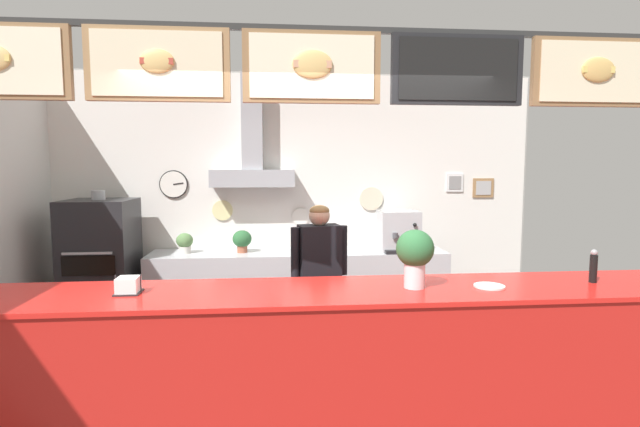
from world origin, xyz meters
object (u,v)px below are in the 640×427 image
(pizza_oven, at_px, (102,270))
(napkin_holder, at_px, (128,286))
(shop_worker, at_px, (319,283))
(espresso_machine, at_px, (398,231))
(potted_rosemary, at_px, (185,242))
(basil_vase, at_px, (415,255))
(condiment_plate, at_px, (489,286))
(potted_oregano, at_px, (422,240))
(pepper_grinder, at_px, (593,266))
(potted_sage, at_px, (242,240))

(pizza_oven, height_order, napkin_holder, pizza_oven)
(shop_worker, relative_size, espresso_machine, 3.33)
(potted_rosemary, height_order, basil_vase, basil_vase)
(napkin_holder, distance_m, basil_vase, 1.83)
(condiment_plate, bearing_deg, potted_oregano, 82.71)
(potted_rosemary, bearing_deg, condiment_plate, -46.03)
(potted_oregano, height_order, pepper_grinder, pepper_grinder)
(potted_sage, bearing_deg, potted_rosemary, 179.10)
(pizza_oven, relative_size, basil_vase, 4.25)
(pepper_grinder, bearing_deg, potted_sage, 136.07)
(potted_rosemary, bearing_deg, shop_worker, -41.80)
(pizza_oven, relative_size, potted_rosemary, 7.08)
(espresso_machine, bearing_deg, shop_worker, -130.18)
(potted_sage, distance_m, potted_rosemary, 0.64)
(potted_oregano, bearing_deg, potted_rosemary, 179.60)
(potted_sage, height_order, potted_rosemary, potted_sage)
(potted_rosemary, bearing_deg, espresso_machine, -0.79)
(espresso_machine, height_order, condiment_plate, espresso_machine)
(potted_oregano, xyz_separation_m, potted_rosemary, (-2.74, 0.02, 0.01))
(pizza_oven, relative_size, condiment_plate, 8.17)
(shop_worker, relative_size, condiment_plate, 7.74)
(napkin_holder, relative_size, basil_vase, 0.42)
(basil_vase, bearing_deg, shop_worker, 112.83)
(shop_worker, bearing_deg, potted_sage, -68.82)
(shop_worker, xyz_separation_m, basil_vase, (0.51, -1.22, 0.48))
(pepper_grinder, distance_m, condiment_plate, 0.77)
(potted_oregano, relative_size, pepper_grinder, 0.88)
(potted_sage, relative_size, potted_rosemary, 1.11)
(pizza_oven, height_order, potted_sage, pizza_oven)
(shop_worker, bearing_deg, condiment_plate, 118.56)
(potted_rosemary, xyz_separation_m, pepper_grinder, (3.18, -2.45, 0.18))
(napkin_holder, bearing_deg, condiment_plate, -1.34)
(pizza_oven, relative_size, potted_sage, 6.38)
(pizza_oven, relative_size, potted_oregano, 8.06)
(pizza_oven, height_order, potted_rosemary, pizza_oven)
(potted_oregano, height_order, potted_sage, potted_sage)
(potted_sage, distance_m, condiment_plate, 3.07)
(potted_sage, xyz_separation_m, napkin_holder, (-0.53, -2.45, 0.10))
(shop_worker, height_order, potted_oregano, shop_worker)
(potted_sage, xyz_separation_m, pepper_grinder, (2.54, -2.44, 0.16))
(potted_rosemary, height_order, pepper_grinder, pepper_grinder)
(potted_sage, bearing_deg, potted_oregano, -0.25)
(espresso_machine, height_order, napkin_holder, espresso_machine)
(pepper_grinder, height_order, napkin_holder, pepper_grinder)
(espresso_machine, distance_m, potted_rosemary, 2.46)
(condiment_plate, relative_size, napkin_holder, 1.25)
(potted_oregano, distance_m, pepper_grinder, 2.48)
(potted_sage, relative_size, pepper_grinder, 1.11)
(potted_rosemary, bearing_deg, pepper_grinder, -37.65)
(pizza_oven, xyz_separation_m, basil_vase, (2.78, -2.29, 0.55))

